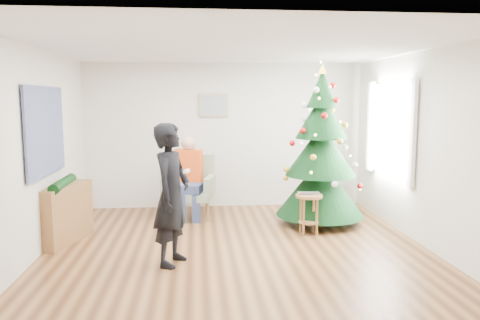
{
  "coord_description": "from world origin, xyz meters",
  "views": [
    {
      "loc": [
        -0.52,
        -5.96,
        1.96
      ],
      "look_at": [
        0.1,
        0.6,
        1.1
      ],
      "focal_mm": 35.0,
      "sensor_mm": 36.0,
      "label": 1
    }
  ],
  "objects": [
    {
      "name": "floor",
      "position": [
        0.0,
        0.0,
        0.0
      ],
      "size": [
        5.0,
        5.0,
        0.0
      ],
      "primitive_type": "plane",
      "color": "brown",
      "rests_on": "ground"
    },
    {
      "name": "ceiling",
      "position": [
        0.0,
        0.0,
        2.6
      ],
      "size": [
        5.0,
        5.0,
        0.0
      ],
      "primitive_type": "plane",
      "rotation": [
        3.14,
        0.0,
        0.0
      ],
      "color": "white",
      "rests_on": "wall_back"
    },
    {
      "name": "wall_back",
      "position": [
        0.0,
        2.5,
        1.3
      ],
      "size": [
        5.0,
        0.0,
        5.0
      ],
      "primitive_type": "plane",
      "rotation": [
        1.57,
        0.0,
        0.0
      ],
      "color": "silver",
      "rests_on": "floor"
    },
    {
      "name": "wall_front",
      "position": [
        0.0,
        -2.5,
        1.3
      ],
      "size": [
        5.0,
        0.0,
        5.0
      ],
      "primitive_type": "plane",
      "rotation": [
        -1.57,
        0.0,
        0.0
      ],
      "color": "silver",
      "rests_on": "floor"
    },
    {
      "name": "wall_left",
      "position": [
        -2.5,
        0.0,
        1.3
      ],
      "size": [
        0.0,
        5.0,
        5.0
      ],
      "primitive_type": "plane",
      "rotation": [
        1.57,
        0.0,
        1.57
      ],
      "color": "silver",
      "rests_on": "floor"
    },
    {
      "name": "wall_right",
      "position": [
        2.5,
        0.0,
        1.3
      ],
      "size": [
        0.0,
        5.0,
        5.0
      ],
      "primitive_type": "plane",
      "rotation": [
        1.57,
        0.0,
        -1.57
      ],
      "color": "silver",
      "rests_on": "floor"
    },
    {
      "name": "window_panel",
      "position": [
        2.47,
        1.0,
        1.5
      ],
      "size": [
        0.04,
        1.3,
        1.4
      ],
      "primitive_type": "cube",
      "color": "white",
      "rests_on": "wall_right"
    },
    {
      "name": "curtains",
      "position": [
        2.44,
        1.0,
        1.5
      ],
      "size": [
        0.05,
        1.75,
        1.5
      ],
      "color": "white",
      "rests_on": "wall_right"
    },
    {
      "name": "christmas_tree",
      "position": [
        1.42,
        1.16,
        1.12
      ],
      "size": [
        1.38,
        1.38,
        2.49
      ],
      "rotation": [
        0.0,
        0.0,
        -0.05
      ],
      "color": "#3F2816",
      "rests_on": "floor"
    },
    {
      "name": "stool",
      "position": [
        1.1,
        0.58,
        0.3
      ],
      "size": [
        0.39,
        0.39,
        0.58
      ],
      "rotation": [
        0.0,
        0.0,
        -0.42
      ],
      "color": "brown",
      "rests_on": "floor"
    },
    {
      "name": "laptop",
      "position": [
        1.1,
        0.58,
        0.6
      ],
      "size": [
        0.33,
        0.23,
        0.03
      ],
      "primitive_type": "imported",
      "rotation": [
        0.0,
        0.0,
        -0.07
      ],
      "color": "silver",
      "rests_on": "stool"
    },
    {
      "name": "armchair",
      "position": [
        -0.64,
        1.75,
        0.38
      ],
      "size": [
        0.91,
        0.86,
        1.03
      ],
      "rotation": [
        0.0,
        0.0,
        -0.2
      ],
      "color": "gray",
      "rests_on": "floor"
    },
    {
      "name": "seated_person",
      "position": [
        -0.65,
        1.69,
        0.7
      ],
      "size": [
        0.51,
        0.69,
        1.35
      ],
      "rotation": [
        0.0,
        0.0,
        -0.2
      ],
      "color": "navy",
      "rests_on": "armchair"
    },
    {
      "name": "standing_man",
      "position": [
        -0.81,
        -0.5,
        0.84
      ],
      "size": [
        0.6,
        0.72,
        1.69
      ],
      "primitive_type": "imported",
      "rotation": [
        0.0,
        0.0,
        1.21
      ],
      "color": "black",
      "rests_on": "floor"
    },
    {
      "name": "game_controller",
      "position": [
        -0.63,
        -0.53,
        1.12
      ],
      "size": [
        0.08,
        0.13,
        0.04
      ],
      "primitive_type": "cube",
      "rotation": [
        0.0,
        0.0,
        -0.36
      ],
      "color": "white",
      "rests_on": "standing_man"
    },
    {
      "name": "console",
      "position": [
        -2.33,
        0.5,
        0.4
      ],
      "size": [
        0.58,
        1.04,
        0.8
      ],
      "primitive_type": "cube",
      "rotation": [
        0.0,
        0.0,
        -0.3
      ],
      "color": "brown",
      "rests_on": "floor"
    },
    {
      "name": "garland",
      "position": [
        -2.33,
        0.5,
        0.82
      ],
      "size": [
        0.14,
        0.9,
        0.14
      ],
      "primitive_type": "cylinder",
      "rotation": [
        1.57,
        0.0,
        0.0
      ],
      "color": "black",
      "rests_on": "console"
    },
    {
      "name": "tapestry",
      "position": [
        -2.46,
        0.3,
        1.55
      ],
      "size": [
        0.03,
        1.5,
        1.15
      ],
      "primitive_type": "cube",
      "color": "black",
      "rests_on": "wall_left"
    },
    {
      "name": "framed_picture",
      "position": [
        -0.2,
        2.46,
        1.85
      ],
      "size": [
        0.52,
        0.05,
        0.42
      ],
      "color": "tan",
      "rests_on": "wall_back"
    }
  ]
}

